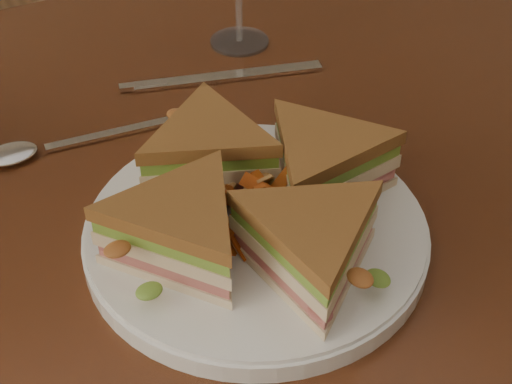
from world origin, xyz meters
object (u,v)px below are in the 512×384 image
table (153,265)px  knife (215,78)px  spoon (37,150)px  sandwich_wedges (256,197)px  plate (256,233)px

table → knife: 0.21m
spoon → knife: (0.20, 0.04, -0.00)m
sandwich_wedges → spoon: size_ratio=1.48×
table → plate: bearing=-62.6°
spoon → plate: bearing=-52.2°
sandwich_wedges → spoon: sandwich_wedges is taller
plate → spoon: size_ratio=1.46×
sandwich_wedges → plate: bearing=-146.3°
plate → knife: bearing=71.7°
plate → sandwich_wedges: size_ratio=0.99×
plate → sandwich_wedges: 0.04m
table → spoon: (-0.07, 0.09, 0.10)m
spoon → sandwich_wedges: bearing=-52.2°
table → sandwich_wedges: bearing=-62.6°
sandwich_wedges → spoon: (-0.12, 0.20, -0.04)m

